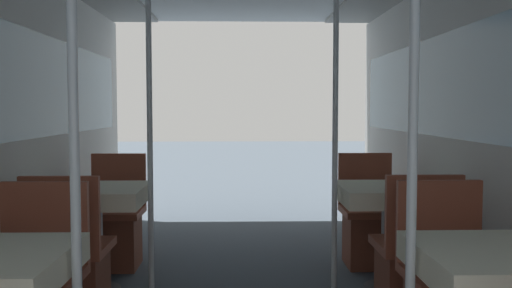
{
  "coord_description": "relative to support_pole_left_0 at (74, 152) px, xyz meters",
  "views": [
    {
      "loc": [
        -0.02,
        -1.46,
        1.28
      ],
      "look_at": [
        0.09,
        2.51,
        1.02
      ],
      "focal_mm": 40.0,
      "sensor_mm": 36.0,
      "label": 1
    }
  ],
  "objects": [
    {
      "name": "chair_left_near_1",
      "position": [
        -0.38,
        1.19,
        -0.82
      ],
      "size": [
        0.44,
        0.44,
        0.9
      ],
      "color": "brown",
      "rests_on": "ground_plane"
    },
    {
      "name": "support_pole_left_0",
      "position": [
        0.0,
        0.0,
        0.0
      ],
      "size": [
        0.04,
        0.04,
        2.22
      ],
      "color": "silver",
      "rests_on": "ground_plane"
    },
    {
      "name": "chair_left_far_1",
      "position": [
        -0.38,
        2.38,
        -0.82
      ],
      "size": [
        0.44,
        0.44,
        0.9
      ],
      "rotation": [
        0.0,
        0.0,
        3.14
      ],
      "color": "brown",
      "rests_on": "ground_plane"
    },
    {
      "name": "dining_table_left_1",
      "position": [
        -0.38,
        1.79,
        -0.48
      ],
      "size": [
        0.69,
        0.69,
        0.73
      ],
      "color": "#4C4C51",
      "rests_on": "ground_plane"
    },
    {
      "name": "wall_right",
      "position": [
        2.09,
        1.14,
        0.05
      ],
      "size": [
        0.05,
        6.48,
        2.22
      ],
      "color": "silver",
      "rests_on": "ground_plane"
    },
    {
      "name": "dining_table_right_1",
      "position": [
        1.67,
        1.79,
        -0.48
      ],
      "size": [
        0.69,
        0.69,
        0.73
      ],
      "color": "#4C4C51",
      "rests_on": "ground_plane"
    },
    {
      "name": "support_pole_right_1",
      "position": [
        1.28,
        1.79,
        0.0
      ],
      "size": [
        0.04,
        0.04,
        2.22
      ],
      "color": "silver",
      "rests_on": "ground_plane"
    },
    {
      "name": "support_pole_left_1",
      "position": [
        0.0,
        1.79,
        0.0
      ],
      "size": [
        0.04,
        0.04,
        2.22
      ],
      "color": "silver",
      "rests_on": "ground_plane"
    },
    {
      "name": "support_pole_right_0",
      "position": [
        1.28,
        0.0,
        0.0
      ],
      "size": [
        0.04,
        0.04,
        2.22
      ],
      "color": "silver",
      "rests_on": "ground_plane"
    },
    {
      "name": "dining_table_right_0",
      "position": [
        1.67,
        0.0,
        -0.48
      ],
      "size": [
        0.69,
        0.69,
        0.73
      ],
      "color": "#4C4C51",
      "rests_on": "ground_plane"
    },
    {
      "name": "chair_right_far_1",
      "position": [
        1.67,
        2.38,
        -0.82
      ],
      "size": [
        0.44,
        0.44,
        0.9
      ],
      "rotation": [
        0.0,
        0.0,
        3.14
      ],
      "color": "brown",
      "rests_on": "ground_plane"
    },
    {
      "name": "chair_right_near_1",
      "position": [
        1.67,
        1.19,
        -0.82
      ],
      "size": [
        0.44,
        0.44,
        0.9
      ],
      "color": "brown",
      "rests_on": "ground_plane"
    }
  ]
}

